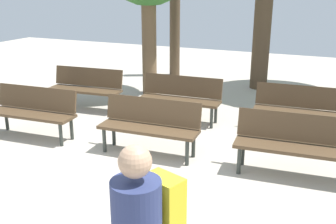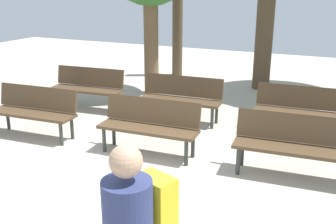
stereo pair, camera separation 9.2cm
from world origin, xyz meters
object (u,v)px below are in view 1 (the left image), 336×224
at_px(tree_0, 175,21).
at_px(bench_r1_c1, 180,96).
at_px(bench_r0_c1, 150,123).
at_px(bench_r1_c0, 86,86).
at_px(bench_r0_c2, 293,141).
at_px(tree_2, 262,30).
at_px(bench_r1_c2, 300,108).
at_px(bench_r0_c0, 33,109).

bearing_deg(tree_0, bench_r1_c1, -65.62).
xyz_separation_m(bench_r0_c1, bench_r1_c0, (-2.31, 1.59, 0.00)).
distance_m(bench_r1_c0, bench_r1_c1, 2.16).
height_order(bench_r0_c2, tree_2, tree_2).
relative_size(bench_r1_c2, tree_0, 0.51).
height_order(bench_r1_c2, tree_0, tree_0).
distance_m(bench_r0_c2, bench_r1_c0, 4.71).
relative_size(bench_r0_c2, bench_r1_c1, 1.01).
bearing_deg(tree_2, tree_0, 168.59).
xyz_separation_m(bench_r0_c0, bench_r0_c2, (4.37, 0.29, 0.00)).
distance_m(bench_r0_c1, tree_0, 5.82).
height_order(bench_r0_c2, bench_r1_c1, same).
xyz_separation_m(bench_r1_c1, bench_r1_c2, (2.24, 0.14, 0.00)).
xyz_separation_m(bench_r0_c1, bench_r1_c1, (-0.16, 1.68, 0.00)).
distance_m(bench_r0_c0, bench_r1_c0, 1.76).
height_order(bench_r1_c2, tree_2, tree_2).
height_order(tree_0, tree_2, tree_0).
relative_size(bench_r1_c0, bench_r1_c1, 1.01).
relative_size(bench_r1_c0, tree_0, 0.52).
bearing_deg(tree_2, bench_r1_c1, -105.65).
bearing_deg(tree_2, bench_r0_c0, -120.24).
xyz_separation_m(bench_r0_c2, tree_2, (-1.43, 4.76, 1.00)).
height_order(bench_r1_c1, tree_2, tree_2).
height_order(bench_r0_c0, bench_r1_c1, same).
relative_size(tree_0, tree_2, 1.05).
relative_size(bench_r1_c0, bench_r1_c2, 1.01).
bearing_deg(bench_r0_c0, tree_2, 55.96).
distance_m(bench_r1_c1, tree_0, 4.23).
xyz_separation_m(bench_r1_c0, tree_2, (3.06, 3.29, 1.00)).
bearing_deg(bench_r0_c1, bench_r0_c2, 0.41).
bearing_deg(bench_r1_c2, tree_0, 134.57).
xyz_separation_m(bench_r0_c1, bench_r0_c2, (2.17, 0.13, 0.00)).
distance_m(bench_r1_c1, tree_2, 3.48).
distance_m(bench_r0_c0, bench_r0_c1, 2.21).
height_order(bench_r0_c0, tree_0, tree_0).
relative_size(bench_r0_c0, tree_2, 0.54).
height_order(bench_r0_c0, bench_r1_c0, same).
height_order(bench_r0_c1, bench_r1_c1, same).
bearing_deg(tree_0, bench_r0_c1, -71.15).
xyz_separation_m(tree_0, tree_2, (2.59, -0.52, -0.08)).
bearing_deg(bench_r0_c2, bench_r0_c1, 179.10).
bearing_deg(bench_r1_c0, bench_r1_c2, -1.89).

